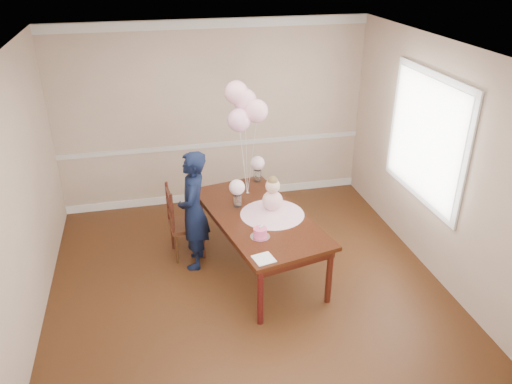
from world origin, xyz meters
name	(u,v)px	position (x,y,z in m)	size (l,w,h in m)	color
floor	(251,297)	(0.00, 0.00, 0.00)	(4.50, 5.00, 0.00)	#331A0C
ceiling	(250,56)	(0.00, 0.00, 2.70)	(4.50, 5.00, 0.02)	white
wall_back	(214,116)	(0.00, 2.50, 1.35)	(4.50, 0.02, 2.70)	tan
wall_front	(342,379)	(0.00, -2.50, 1.35)	(4.50, 0.02, 2.70)	tan
wall_left	(14,215)	(-2.25, 0.00, 1.35)	(0.02, 5.00, 2.70)	tan
wall_right	(449,170)	(2.25, 0.00, 1.35)	(0.02, 5.00, 2.70)	tan
chair_rail_trim	(215,145)	(0.00, 2.49, 0.90)	(4.50, 0.02, 0.07)	silver
crown_molding	(210,24)	(0.00, 2.49, 2.63)	(4.50, 0.02, 0.12)	silver
baseboard_trim	(217,195)	(0.00, 2.49, 0.06)	(4.50, 0.02, 0.12)	white
window_frame	(426,138)	(2.23, 0.50, 1.55)	(0.02, 1.66, 1.56)	silver
window_blinds	(425,138)	(2.21, 0.50, 1.55)	(0.01, 1.50, 1.40)	white
dining_table_top	(259,217)	(0.22, 0.54, 0.72)	(0.99, 1.99, 0.05)	black
table_apron	(259,222)	(0.22, 0.54, 0.65)	(0.90, 1.89, 0.10)	black
table_leg_fl	(260,296)	(0.00, -0.45, 0.35)	(0.07, 0.07, 0.70)	black
table_leg_fr	(329,276)	(0.82, -0.27, 0.35)	(0.07, 0.07, 0.70)	black
table_leg_bl	(201,217)	(-0.38, 1.34, 0.35)	(0.07, 0.07, 0.70)	black
table_leg_br	(258,204)	(0.43, 1.52, 0.35)	(0.07, 0.07, 0.70)	black
baby_skirt	(272,210)	(0.37, 0.52, 0.80)	(0.76, 0.76, 0.10)	#F4B4CA
baby_torso	(272,201)	(0.37, 0.52, 0.93)	(0.24, 0.24, 0.24)	#FFA1CF
baby_head	(273,186)	(0.37, 0.52, 1.11)	(0.17, 0.17, 0.17)	beige
baby_hair	(273,181)	(0.37, 0.52, 1.17)	(0.12, 0.12, 0.12)	brown
cake_platter	(260,237)	(0.12, 0.06, 0.75)	(0.22, 0.22, 0.01)	silver
birthday_cake	(260,232)	(0.12, 0.06, 0.80)	(0.15, 0.15, 0.10)	#EE4B83
cake_flower_a	(260,227)	(0.12, 0.06, 0.87)	(0.03, 0.03, 0.03)	white
cake_flower_b	(262,226)	(0.14, 0.08, 0.87)	(0.03, 0.03, 0.03)	white
rose_vase_near	(237,201)	(0.01, 0.80, 0.83)	(0.10, 0.10, 0.16)	white
roses_near	(237,187)	(0.01, 0.80, 1.00)	(0.19, 0.19, 0.19)	#FFD5DF
rose_vase_far	(257,175)	(0.41, 1.44, 0.83)	(0.10, 0.10, 0.16)	white
roses_far	(257,163)	(0.41, 1.44, 1.00)	(0.19, 0.19, 0.19)	white
napkin	(264,259)	(0.06, -0.36, 0.75)	(0.20, 0.20, 0.01)	white
balloon_weight	(248,193)	(0.20, 1.09, 0.76)	(0.04, 0.04, 0.02)	silver
balloon_a	(239,120)	(0.10, 1.07, 1.74)	(0.28, 0.28, 0.28)	#F6AED4
balloon_b	(256,111)	(0.31, 1.07, 1.84)	(0.28, 0.28, 0.28)	#F6AEC4
balloon_c	(245,100)	(0.20, 1.19, 1.94)	(0.28, 0.28, 0.28)	#F5ADCA
balloon_d	(236,93)	(0.10, 1.19, 2.04)	(0.28, 0.28, 0.28)	#FDB3C8
balloon_ribbon_a	(244,164)	(0.15, 1.08, 1.17)	(0.00, 0.00, 0.84)	white
balloon_ribbon_b	(252,159)	(0.25, 1.08, 1.22)	(0.00, 0.00, 0.94)	white
balloon_ribbon_c	(246,154)	(0.20, 1.14, 1.27)	(0.00, 0.00, 1.03)	white
balloon_ribbon_d	(242,151)	(0.15, 1.14, 1.32)	(0.00, 0.00, 1.13)	white
dining_chair_seat	(187,224)	(-0.60, 1.05, 0.43)	(0.42, 0.42, 0.05)	#3E1F11
chair_leg_fl	(177,249)	(-0.75, 0.86, 0.20)	(0.04, 0.04, 0.41)	#371F0F
chair_leg_fr	(204,244)	(-0.41, 0.89, 0.20)	(0.04, 0.04, 0.41)	black
chair_leg_bl	(172,235)	(-0.78, 1.21, 0.20)	(0.04, 0.04, 0.41)	#3C1810
chair_leg_br	(198,231)	(-0.44, 1.24, 0.20)	(0.04, 0.04, 0.41)	#35120E
chair_back_post_l	(172,214)	(-0.77, 0.86, 0.70)	(0.04, 0.04, 0.53)	#3A1710
chair_back_post_r	(168,201)	(-0.80, 1.20, 0.70)	(0.04, 0.04, 0.53)	#3D1610
chair_slat_low	(171,216)	(-0.78, 1.03, 0.59)	(0.03, 0.38, 0.05)	#34170E
chair_slat_mid	(170,205)	(-0.78, 1.03, 0.74)	(0.03, 0.38, 0.05)	#34120E
chair_slat_top	(169,194)	(-0.78, 1.03, 0.89)	(0.03, 0.38, 0.05)	#36180E
woman	(193,211)	(-0.52, 0.80, 0.75)	(0.55, 0.36, 1.50)	black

